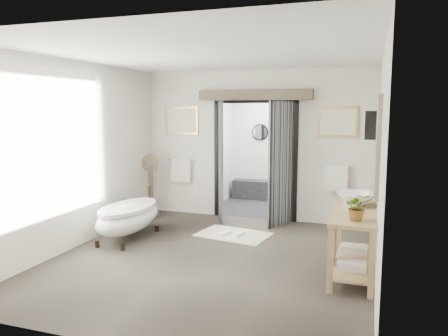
{
  "coord_description": "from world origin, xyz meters",
  "views": [
    {
      "loc": [
        2.14,
        -5.72,
        2.16
      ],
      "look_at": [
        0.0,
        0.6,
        1.25
      ],
      "focal_mm": 35.0,
      "sensor_mm": 36.0,
      "label": 1
    }
  ],
  "objects_px": {
    "vanity": "(352,236)",
    "basin": "(356,199)",
    "clawfoot_tub": "(128,217)",
    "rug": "(234,234)"
  },
  "relations": [
    {
      "from": "rug",
      "to": "vanity",
      "type": "bearing_deg",
      "value": -30.94
    },
    {
      "from": "clawfoot_tub",
      "to": "basin",
      "type": "relative_size",
      "value": 3.06
    },
    {
      "from": "vanity",
      "to": "rug",
      "type": "relative_size",
      "value": 1.33
    },
    {
      "from": "rug",
      "to": "basin",
      "type": "height_order",
      "value": "basin"
    },
    {
      "from": "vanity",
      "to": "rug",
      "type": "height_order",
      "value": "vanity"
    },
    {
      "from": "vanity",
      "to": "basin",
      "type": "relative_size",
      "value": 3.11
    },
    {
      "from": "clawfoot_tub",
      "to": "rug",
      "type": "relative_size",
      "value": 1.31
    },
    {
      "from": "vanity",
      "to": "clawfoot_tub",
      "type": "bearing_deg",
      "value": 173.44
    },
    {
      "from": "clawfoot_tub",
      "to": "rug",
      "type": "xyz_separation_m",
      "value": [
        1.59,
        0.78,
        -0.37
      ]
    },
    {
      "from": "vanity",
      "to": "basin",
      "type": "height_order",
      "value": "basin"
    }
  ]
}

